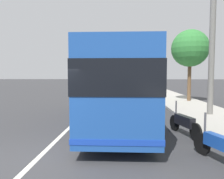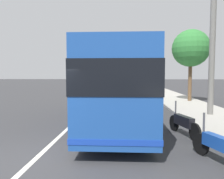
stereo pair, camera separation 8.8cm
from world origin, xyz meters
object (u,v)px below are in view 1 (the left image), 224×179
Objects in this scene: car_side_street at (125,88)px; car_behind_bus at (121,84)px; motorcycle_angled at (222,147)px; car_oncoming at (96,85)px; roadside_tree_mid_block at (190,49)px; utility_pole at (212,47)px; motorcycle_by_tree at (184,123)px; coach_bus at (119,83)px.

car_behind_bus is (11.88, 0.66, 0.02)m from car_side_street.
motorcycle_angled is 20.16m from car_side_street.
roadside_tree_mid_block is at bearing 33.33° from car_oncoming.
utility_pole is (-25.34, -5.42, 3.20)m from car_behind_bus.
car_side_street reaches higher than motorcycle_by_tree.
roadside_tree_mid_block is at bearing -33.64° from motorcycle_by_tree.
motorcycle_angled is 32.04m from car_behind_bus.
car_oncoming is 6.90m from car_behind_bus.
utility_pole is (6.55, -2.31, 3.45)m from motorcycle_angled.
coach_bus is at bearing -178.42° from car_side_street.
utility_pole is (-6.24, 0.72, -0.65)m from roadside_tree_mid_block.
motorcycle_angled is at bearing 169.02° from motorcycle_by_tree.
motorcycle_angled is 13.77m from roadside_tree_mid_block.
utility_pole is (-13.46, -4.76, 3.22)m from car_side_street.
roadside_tree_mid_block is 0.79× the size of utility_pole.
car_side_street is (20.01, 2.45, 0.23)m from motorcycle_angled.
motorcycle_by_tree is 11.41m from roadside_tree_mid_block.
utility_pole reaches higher than car_side_street.
car_behind_bus is at bearing -10.22° from motorcycle_by_tree.
car_oncoming is at bearing -0.17° from motorcycle_by_tree.
coach_bus reaches higher than motorcycle_angled.
car_behind_bus reaches higher than motorcycle_by_tree.
utility_pole is at bearing -75.06° from coach_bus.
utility_pole is (-19.50, -9.10, 3.16)m from car_oncoming.
motorcycle_by_tree is at bearing 12.47° from car_oncoming.
motorcycle_angled is at bearing 166.68° from roadside_tree_mid_block.
car_oncoming is 1.01× the size of car_behind_bus.
roadside_tree_mid_block is 6.32m from utility_pole.
utility_pole is (1.43, -5.12, 2.00)m from coach_bus.
coach_bus is 1.37× the size of utility_pole.
roadside_tree_mid_block reaches higher than coach_bus.
car_behind_bus is (26.76, 0.30, -1.20)m from coach_bus.
car_behind_bus is 20.42m from roadside_tree_mid_block.
car_side_street is 9.85m from roadside_tree_mid_block.
car_oncoming reaches higher than motorcycle_angled.
car_oncoming is (20.93, 3.99, -1.16)m from coach_bus.
car_behind_bus reaches higher than motorcycle_angled.
car_side_street is at bearing 19.48° from utility_pole.
roadside_tree_mid_block is (10.14, -3.25, 4.08)m from motorcycle_by_tree.
roadside_tree_mid_block is at bearing -33.83° from motorcycle_angled.
motorcycle_by_tree is 24.31m from car_oncoming.
car_oncoming reaches higher than car_behind_bus.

